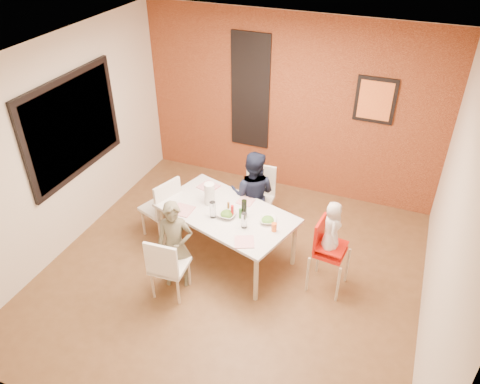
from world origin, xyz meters
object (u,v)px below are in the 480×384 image
at_px(chair_far, 258,193).
at_px(child_near, 175,245).
at_px(toddler, 332,228).
at_px(dining_table, 227,216).
at_px(chair_left, 163,206).
at_px(wine_bottle, 244,209).
at_px(paper_towel_roll, 210,194).
at_px(high_chair, 327,249).
at_px(child_far, 253,195).
at_px(chair_near, 166,265).

height_order(chair_far, child_near, child_near).
relative_size(child_near, toddler, 1.78).
relative_size(dining_table, chair_left, 2.04).
relative_size(chair_far, wine_bottle, 3.66).
bearing_deg(paper_towel_roll, chair_left, -176.59).
height_order(high_chair, child_near, child_near).
relative_size(chair_far, high_chair, 0.95).
bearing_deg(high_chair, child_far, 67.13).
bearing_deg(child_far, toddler, 145.35).
relative_size(dining_table, chair_far, 2.09).
bearing_deg(toddler, chair_far, 35.64).
height_order(chair_near, paper_towel_roll, paper_towel_roll).
height_order(child_far, toddler, child_far).
distance_m(high_chair, child_far, 1.32).
distance_m(dining_table, high_chair, 1.30).
relative_size(chair_left, child_far, 0.72).
bearing_deg(toddler, wine_bottle, 69.67).
xyz_separation_m(chair_far, toddler, (1.18, -0.87, 0.38)).
height_order(chair_near, child_near, child_near).
distance_m(dining_table, paper_towel_roll, 0.35).
bearing_deg(dining_table, child_far, 76.14).
xyz_separation_m(high_chair, wine_bottle, (-1.05, 0.04, 0.26)).
relative_size(chair_near, wine_bottle, 3.45).
distance_m(high_chair, wine_bottle, 1.08).
distance_m(high_chair, child_near, 1.76).
height_order(toddler, wine_bottle, toddler).
bearing_deg(dining_table, chair_left, 177.31).
distance_m(child_near, toddler, 1.81).
bearing_deg(wine_bottle, high_chair, -2.27).
relative_size(high_chair, child_far, 0.74).
height_order(dining_table, chair_left, chair_left).
bearing_deg(chair_near, chair_far, -109.91).
relative_size(child_near, child_far, 0.92).
relative_size(dining_table, child_far, 1.48).
relative_size(high_chair, wine_bottle, 3.84).
distance_m(chair_left, paper_towel_roll, 0.75).
distance_m(high_chair, paper_towel_roll, 1.59).
height_order(toddler, paper_towel_roll, toddler).
height_order(chair_near, toddler, toddler).
distance_m(high_chair, toddler, 0.32).
bearing_deg(toddler, paper_towel_roll, 66.54).
height_order(child_near, toddler, toddler).
relative_size(dining_table, paper_towel_roll, 6.43).
bearing_deg(paper_towel_roll, high_chair, -5.51).
bearing_deg(toddler, child_far, 43.87).
bearing_deg(child_near, toddler, -1.24).
relative_size(toddler, wine_bottle, 2.66).
height_order(chair_far, wine_bottle, wine_bottle).
bearing_deg(toddler, chair_left, 69.21).
xyz_separation_m(high_chair, child_far, (-1.15, 0.63, 0.07)).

